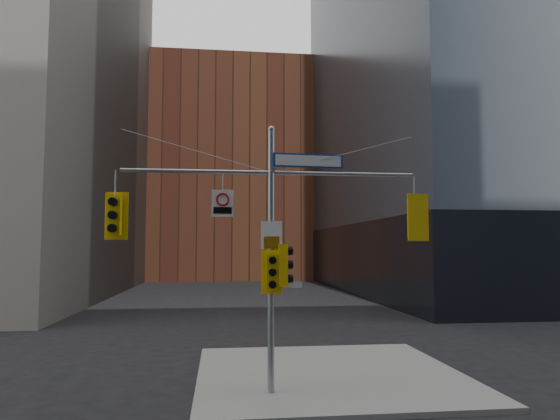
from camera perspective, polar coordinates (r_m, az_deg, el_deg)
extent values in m
cube|color=gray|center=(16.24, 5.60, -18.15)|extent=(8.00, 8.00, 0.15)
cube|color=black|center=(52.41, 27.35, -4.91)|extent=(36.40, 36.40, 6.00)
cube|color=brown|center=(70.14, -5.66, 3.90)|extent=(26.00, 20.00, 28.00)
cylinder|color=#919499|center=(13.48, -1.03, -5.86)|extent=(0.18, 0.18, 7.20)
sphere|color=#919499|center=(13.86, -1.01, 9.19)|extent=(0.20, 0.20, 0.20)
cylinder|color=#919499|center=(13.58, -9.47, 4.37)|extent=(4.00, 0.11, 0.11)
cylinder|color=#919499|center=(13.97, 7.19, 4.10)|extent=(4.00, 0.11, 0.11)
cylinder|color=#919499|center=(13.29, -0.87, 4.50)|extent=(0.10, 0.70, 0.10)
cylinder|color=#919499|center=(13.67, -9.44, 6.65)|extent=(4.00, 0.02, 1.12)
cylinder|color=#919499|center=(14.06, 7.17, 6.32)|extent=(4.00, 0.02, 1.12)
cube|color=#E4BA0C|center=(13.71, -18.38, -0.59)|extent=(0.35, 0.26, 1.02)
cube|color=#E4BA0C|center=(13.88, -18.18, -0.64)|extent=(0.61, 0.09, 1.27)
cylinder|color=black|center=(13.55, -18.57, 0.90)|extent=(0.23, 0.17, 0.21)
cylinder|color=black|center=(13.63, -18.48, 0.87)|extent=(0.19, 0.03, 0.19)
cylinder|color=black|center=(13.53, -18.61, -0.54)|extent=(0.23, 0.17, 0.21)
cylinder|color=black|center=(13.60, -18.52, -0.56)|extent=(0.19, 0.03, 0.19)
cylinder|color=black|center=(13.51, -18.64, -1.98)|extent=(0.23, 0.17, 0.21)
cylinder|color=black|center=(13.58, -18.55, -2.00)|extent=(0.19, 0.03, 0.19)
cube|color=#E4BA0C|center=(14.49, 15.15, -0.85)|extent=(0.37, 0.28, 1.06)
cube|color=#E4BA0C|center=(14.33, 15.50, -0.81)|extent=(0.63, 0.11, 1.31)
cylinder|color=black|center=(14.69, 14.74, 0.47)|extent=(0.24, 0.19, 0.22)
cylinder|color=black|center=(14.62, 14.89, 0.50)|extent=(0.19, 0.04, 0.19)
cylinder|color=black|center=(14.66, 14.77, -0.90)|extent=(0.24, 0.19, 0.22)
cylinder|color=black|center=(14.59, 14.92, -0.88)|extent=(0.19, 0.04, 0.19)
cylinder|color=black|center=(14.65, 14.80, -2.28)|extent=(0.24, 0.19, 0.22)
cylinder|color=#0CE559|center=(14.58, 14.95, -2.27)|extent=(0.19, 0.04, 0.19)
cube|color=#E4BA0C|center=(13.52, 0.15, -6.29)|extent=(0.32, 0.41, 1.13)
cylinder|color=black|center=(13.57, 1.02, -4.69)|extent=(0.21, 0.26, 0.24)
cylinder|color=black|center=(13.55, 0.68, -4.69)|extent=(0.06, 0.21, 0.20)
cylinder|color=black|center=(13.58, 1.03, -6.28)|extent=(0.21, 0.26, 0.24)
cylinder|color=black|center=(13.56, 0.68, -6.28)|extent=(0.06, 0.21, 0.20)
cylinder|color=black|center=(13.60, 1.03, -7.87)|extent=(0.21, 0.26, 0.24)
cylinder|color=black|center=(13.57, 0.68, -7.87)|extent=(0.06, 0.21, 0.20)
cube|color=#E4BA0C|center=(13.21, -0.91, -7.11)|extent=(0.31, 0.23, 0.94)
cube|color=#E4BA0C|center=(13.37, -0.96, -7.07)|extent=(0.56, 0.06, 1.17)
cylinder|color=black|center=(13.02, -0.86, -5.77)|extent=(0.20, 0.15, 0.20)
cylinder|color=black|center=(13.09, -0.88, -5.76)|extent=(0.17, 0.02, 0.17)
cylinder|color=black|center=(13.03, -0.86, -7.15)|extent=(0.20, 0.15, 0.20)
cylinder|color=black|center=(13.11, -0.88, -7.13)|extent=(0.17, 0.02, 0.17)
cylinder|color=black|center=(13.05, -0.86, -8.52)|extent=(0.20, 0.15, 0.20)
cylinder|color=black|center=(13.12, -0.88, -8.50)|extent=(0.17, 0.02, 0.17)
cube|color=navy|center=(13.83, 3.27, 5.63)|extent=(1.97, 0.19, 0.38)
cube|color=silver|center=(13.80, 3.28, 5.65)|extent=(1.85, 0.14, 0.30)
cube|color=silver|center=(13.44, -6.58, 0.78)|extent=(0.58, 0.06, 0.73)
torus|color=#B20A0A|center=(13.43, -6.58, 1.20)|extent=(0.36, 0.07, 0.36)
cube|color=black|center=(13.40, -6.59, -0.04)|extent=(0.48, 0.04, 0.17)
cube|color=silver|center=(13.36, -0.98, -2.87)|extent=(0.56, 0.11, 0.74)
cube|color=#D88C00|center=(13.34, -0.97, -3.75)|extent=(0.41, 0.06, 0.33)
cube|color=silver|center=(13.57, 0.88, -8.55)|extent=(0.78, 0.07, 0.16)
cube|color=#145926|center=(13.96, -1.23, -8.73)|extent=(0.04, 0.75, 0.15)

